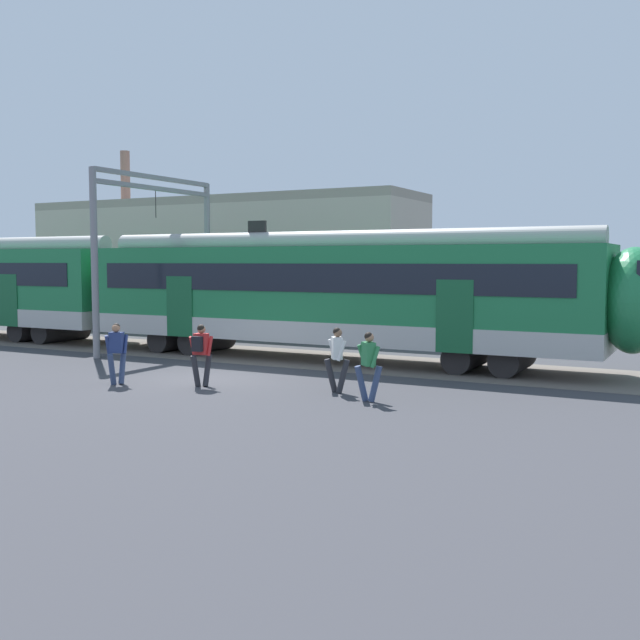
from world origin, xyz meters
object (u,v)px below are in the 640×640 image
(commuter_train, at_px, (131,289))
(pedestrian_white, at_px, (337,355))
(pedestrian_navy, at_px, (117,348))
(pedestrian_red, at_px, (201,350))
(pedestrian_green, at_px, (369,361))

(commuter_train, distance_m, pedestrian_white, 12.89)
(commuter_train, distance_m, pedestrian_navy, 9.20)
(pedestrian_red, bearing_deg, pedestrian_navy, -161.65)
(pedestrian_navy, bearing_deg, pedestrian_red, 18.35)
(pedestrian_navy, xyz_separation_m, pedestrian_red, (2.24, 0.74, 0.00))
(pedestrian_navy, distance_m, pedestrian_red, 2.36)
(pedestrian_green, bearing_deg, pedestrian_navy, -172.63)
(pedestrian_navy, height_order, pedestrian_white, same)
(pedestrian_navy, bearing_deg, pedestrian_green, 7.37)
(commuter_train, xyz_separation_m, pedestrian_red, (8.06, -6.27, -1.26))
(pedestrian_white, bearing_deg, pedestrian_red, -166.08)
(pedestrian_navy, relative_size, pedestrian_white, 1.00)
(commuter_train, xyz_separation_m, pedestrian_navy, (5.82, -7.01, -1.26))
(pedestrian_red, height_order, pedestrian_white, same)
(pedestrian_navy, bearing_deg, commuter_train, 129.69)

